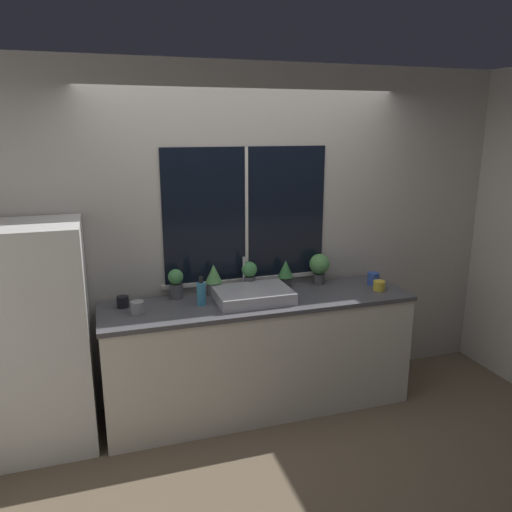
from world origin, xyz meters
TOP-DOWN VIEW (x-y plane):
  - ground_plane at (0.00, 0.00)m, footprint 14.00×14.00m
  - wall_back at (0.00, 0.67)m, footprint 8.00×0.09m
  - wall_right at (2.29, 1.50)m, footprint 0.06×7.00m
  - counter at (0.00, 0.30)m, footprint 2.41×0.63m
  - refrigerator at (-1.63, 0.32)m, footprint 0.75×0.64m
  - sink at (-0.05, 0.30)m, footprint 0.57×0.47m
  - potted_plant_far_left at (-0.60, 0.53)m, footprint 0.12×0.12m
  - potted_plant_left at (-0.30, 0.53)m, footprint 0.13×0.13m
  - potted_plant_center at (-0.01, 0.53)m, footprint 0.12×0.12m
  - potted_plant_right at (0.30, 0.53)m, footprint 0.13×0.13m
  - potted_plant_far_right at (0.61, 0.53)m, footprint 0.17×0.17m
  - soap_bottle at (-0.45, 0.32)m, footprint 0.07×0.07m
  - mug_blue at (1.03, 0.37)m, footprint 0.10×0.10m
  - mug_yellow at (1.00, 0.22)m, footprint 0.10×0.10m
  - mug_black at (-1.01, 0.45)m, footprint 0.09×0.09m
  - mug_grey at (-0.92, 0.28)m, footprint 0.09×0.09m

SIDE VIEW (x-z plane):
  - ground_plane at x=0.00m, z-range 0.00..0.00m
  - counter at x=0.00m, z-range 0.00..0.92m
  - refrigerator at x=-1.63m, z-range 0.00..1.61m
  - mug_yellow at x=1.00m, z-range 0.92..1.00m
  - mug_black at x=-1.01m, z-range 0.92..1.01m
  - sink at x=-0.05m, z-range 0.82..1.11m
  - mug_grey at x=-0.92m, z-range 0.92..1.01m
  - mug_blue at x=1.03m, z-range 0.92..1.03m
  - soap_bottle at x=-0.45m, z-range 0.90..1.12m
  - potted_plant_far_left at x=-0.60m, z-range 0.93..1.16m
  - potted_plant_right at x=0.30m, z-range 0.94..1.16m
  - potted_plant_center at x=-0.01m, z-range 0.93..1.17m
  - potted_plant_left at x=-0.30m, z-range 0.93..1.18m
  - potted_plant_far_right at x=0.61m, z-range 0.95..1.21m
  - wall_right at x=2.29m, z-range 0.00..2.70m
  - wall_back at x=0.00m, z-range 0.00..2.70m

